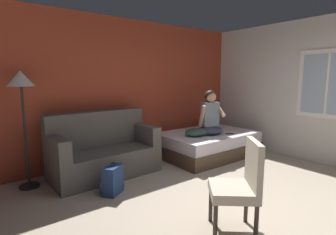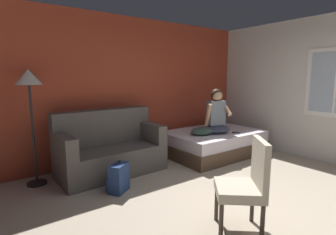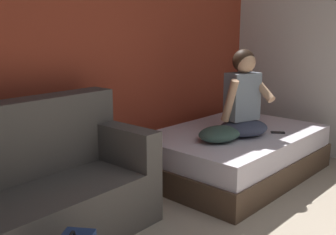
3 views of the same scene
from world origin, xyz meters
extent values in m
cube|color=#993823|center=(0.00, 3.00, 1.35)|extent=(10.06, 0.16, 2.70)
cube|color=#4C3828|center=(1.25, 2.11, 0.13)|extent=(1.96, 1.35, 0.26)
cube|color=silver|center=(1.25, 2.11, 0.37)|extent=(1.90, 1.31, 0.22)
cube|color=#514C47|center=(-0.92, 2.31, 0.22)|extent=(1.73, 0.86, 0.44)
cube|color=#514C47|center=(-0.93, 2.61, 0.74)|extent=(1.71, 0.30, 0.60)
cube|color=#514C47|center=(-0.16, 2.33, 0.60)|extent=(0.21, 0.81, 0.32)
ellipsoid|color=#383D51|center=(1.17, 1.95, 0.56)|extent=(0.62, 0.57, 0.16)
cube|color=slate|center=(1.18, 1.99, 0.88)|extent=(0.37, 0.29, 0.48)
cylinder|color=tan|center=(0.97, 2.00, 0.86)|extent=(0.14, 0.23, 0.44)
cylinder|color=tan|center=(1.32, 1.86, 0.98)|extent=(0.18, 0.38, 0.29)
sphere|color=tan|center=(1.17, 1.97, 1.23)|extent=(0.21, 0.21, 0.21)
ellipsoid|color=black|center=(1.18, 1.99, 1.24)|extent=(0.28, 0.28, 0.23)
ellipsoid|color=#385147|center=(0.83, 2.01, 0.55)|extent=(0.49, 0.37, 0.14)
cube|color=black|center=(1.49, 1.73, 0.48)|extent=(0.14, 0.16, 0.01)
camera|label=1|loc=(-2.63, -1.59, 1.60)|focal=28.00mm
camera|label=2|loc=(-2.63, -1.59, 1.60)|focal=28.00mm
camera|label=3|loc=(-2.22, -0.14, 1.56)|focal=42.00mm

